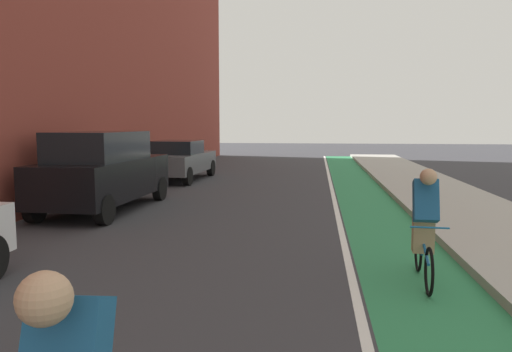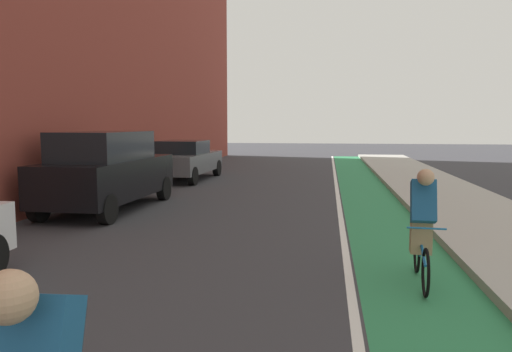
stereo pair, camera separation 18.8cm
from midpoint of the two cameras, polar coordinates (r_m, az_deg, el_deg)
name	(u,v)px [view 1 (the left image)]	position (r m, az deg, el deg)	size (l,w,h in m)	color
ground_plane	(231,213)	(11.94, -3.41, -4.38)	(85.72, 85.72, 0.00)	#38383D
bike_lane_paint	(368,203)	(13.78, 12.54, -3.10)	(1.60, 38.96, 0.00)	#2D8451
lane_divider_stripe	(335,202)	(13.72, 8.79, -3.06)	(0.12, 38.96, 0.00)	white
sidewalk_right	(453,202)	(14.16, 21.61, -2.86)	(2.88, 38.96, 0.14)	#A8A59E
parked_suv_black	(103,170)	(12.79, -17.79, 0.64)	(1.94, 4.62, 1.98)	black
parked_sedan_gray	(179,160)	(19.12, -9.26, 1.88)	(2.03, 4.46, 1.53)	#595B60
cyclist_mid	(424,222)	(7.04, 18.33, -5.09)	(0.48, 1.67, 1.59)	black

